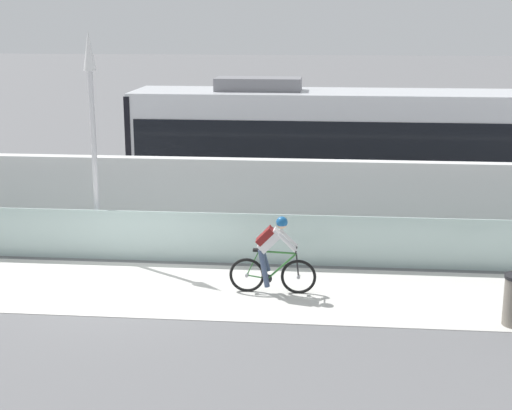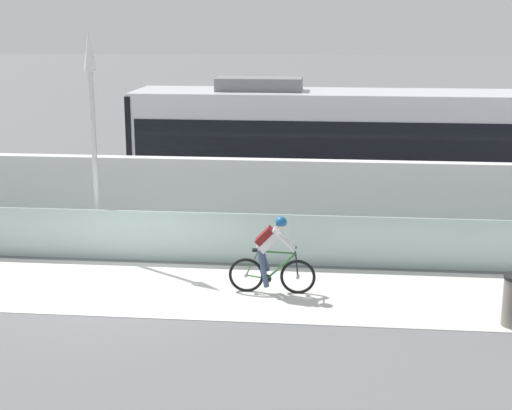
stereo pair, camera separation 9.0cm
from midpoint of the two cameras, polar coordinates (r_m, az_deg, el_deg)
The scene contains 9 objects.
ground_plane at distance 16.10m, azimuth -10.08°, elevation -6.12°, with size 200.00×200.00×0.00m, color slate.
bike_path_deck at distance 16.10m, azimuth -10.08°, elevation -6.10°, with size 32.00×3.20×0.01m, color silver.
glass_parapet at distance 17.62m, azimuth -8.57°, elevation -2.30°, with size 32.00×0.05×1.17m, color #ADC6C1.
concrete_barrier_wall at distance 19.19m, azimuth -7.33°, elevation 0.50°, with size 32.00×0.36×2.08m, color silver.
tram_rail_near at distance 21.80m, azimuth -5.82°, elevation -0.64°, with size 32.00×0.08×0.01m, color #595654.
tram_rail_far at distance 23.16m, azimuth -5.13°, elevation 0.25°, with size 32.00×0.08×0.01m, color #595654.
tram at distance 21.69m, azimuth 5.25°, elevation 4.40°, with size 11.06×2.54×3.81m.
cyclist_on_bike at distance 15.31m, azimuth 1.06°, elevation -3.79°, with size 1.77×0.58×1.61m.
lamp_post_antenna at distance 17.67m, azimuth -12.33°, elevation 6.56°, with size 0.28×0.28×5.20m.
Camera 1 is at (4.18, -14.55, 5.46)m, focal length 53.31 mm.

